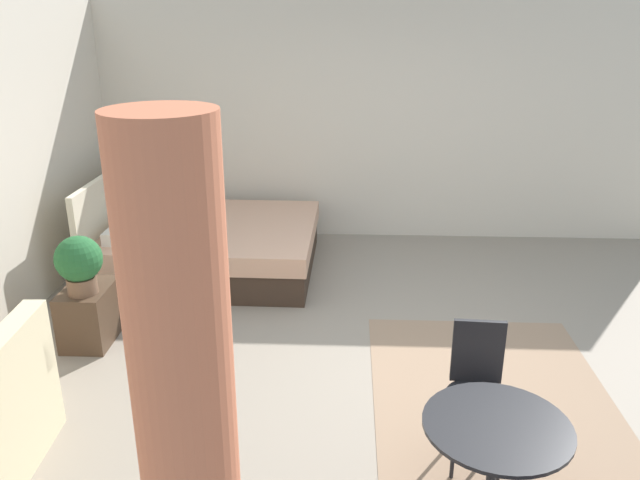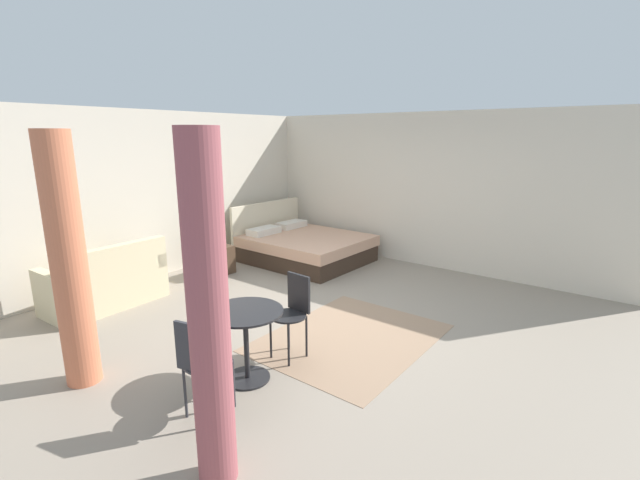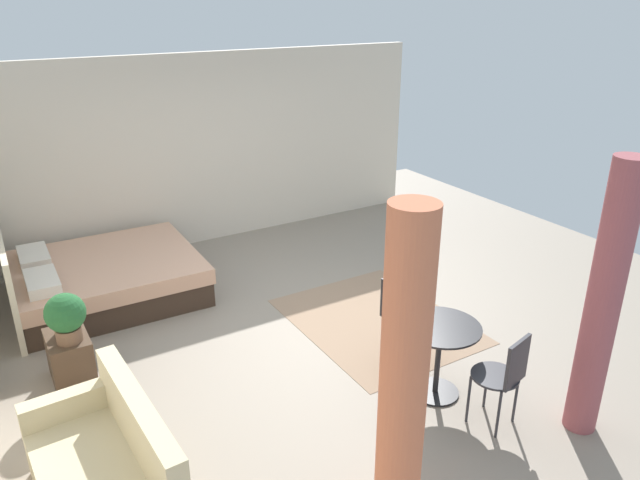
{
  "view_description": "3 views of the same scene",
  "coord_description": "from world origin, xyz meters",
  "views": [
    {
      "loc": [
        -4.26,
        0.47,
        2.59
      ],
      "look_at": [
        0.43,
        0.68,
        0.83
      ],
      "focal_mm": 35.37,
      "sensor_mm": 36.0,
      "label": 1
    },
    {
      "loc": [
        -4.25,
        -3.12,
        2.29
      ],
      "look_at": [
        0.21,
        0.33,
        0.92
      ],
      "focal_mm": 24.37,
      "sensor_mm": 36.0,
      "label": 2
    },
    {
      "loc": [
        -5.05,
        2.98,
        3.39
      ],
      "look_at": [
        -0.16,
        0.04,
        1.04
      ],
      "focal_mm": 33.55,
      "sensor_mm": 36.0,
      "label": 3
    }
  ],
  "objects": [
    {
      "name": "cafe_chair_near_window",
      "position": [
        -1.07,
        -0.31,
        0.54
      ],
      "size": [
        0.4,
        0.4,
        0.88
      ],
      "color": "black",
      "rests_on": "ground"
    },
    {
      "name": "potted_plant",
      "position": [
        0.13,
        2.52,
        0.73
      ],
      "size": [
        0.36,
        0.36,
        0.47
      ],
      "color": "brown",
      "rests_on": "nightstand"
    },
    {
      "name": "bed",
      "position": [
        1.77,
        1.92,
        0.27
      ],
      "size": [
        1.82,
        2.13,
        1.01
      ],
      "color": "#38281E",
      "rests_on": "ground"
    },
    {
      "name": "nightstand",
      "position": [
        0.23,
        2.54,
        0.24
      ],
      "size": [
        0.53,
        0.36,
        0.47
      ],
      "color": "#473323",
      "rests_on": "ground"
    },
    {
      "name": "wall_right",
      "position": [
        2.93,
        0.0,
        1.34
      ],
      "size": [
        0.12,
        6.66,
        2.68
      ],
      "primitive_type": "cube",
      "color": "beige",
      "rests_on": "ground"
    },
    {
      "name": "ground_plane",
      "position": [
        0.0,
        0.0,
        -0.01
      ],
      "size": [
        8.85,
        9.66,
        0.02
      ],
      "primitive_type": "cube",
      "color": "gray"
    },
    {
      "name": "vase",
      "position": [
        0.35,
        2.55,
        0.57
      ],
      "size": [
        0.09,
        0.09,
        0.19
      ],
      "color": "silver",
      "rests_on": "nightstand"
    },
    {
      "name": "area_rug",
      "position": [
        -0.37,
        -0.57,
        0.0
      ],
      "size": [
        2.11,
        1.67,
        0.01
      ],
      "primitive_type": "cube",
      "color": "#93755B",
      "rests_on": "ground"
    },
    {
      "name": "balcony_table",
      "position": [
        -1.71,
        -0.27,
        0.49
      ],
      "size": [
        0.72,
        0.72,
        0.7
      ],
      "color": "black",
      "rests_on": "ground"
    }
  ]
}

